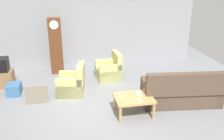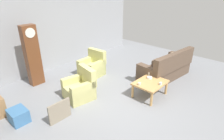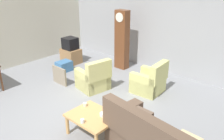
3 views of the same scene
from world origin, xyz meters
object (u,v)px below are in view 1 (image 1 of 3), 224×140
Objects in this scene: couch_floral at (181,93)px; bowl_white_stacked at (139,93)px; tv_crt at (0,65)px; storage_box_blue at (14,89)px; tv_stand_cabinet at (2,79)px; cup_cream_tall at (118,95)px; coffee_table_wood at (134,100)px; grandfather_clock at (56,46)px; framed_picture_leaning at (37,95)px; cup_blue_rimmed at (139,101)px; cup_white_porcelain at (145,89)px; armchair_olive_far at (109,70)px; armchair_olive_near at (72,84)px.

couch_floral is 14.19× the size of bowl_white_stacked.
tv_crt is 1.00× the size of storage_box_blue.
tv_stand_cabinet is 4.45m from bowl_white_stacked.
coffee_table_wood is at bearing -20.21° from cup_cream_tall.
coffee_table_wood is 2.00× the size of tv_crt.
bowl_white_stacked is at bearing 38.93° from coffee_table_wood.
grandfather_clock is at bearing 120.69° from coffee_table_wood.
coffee_table_wood is 4.37m from tv_stand_cabinet.
framed_picture_leaning is 2.86m from cup_blue_rimmed.
grandfather_clock reaches higher than bowl_white_stacked.
grandfather_clock reaches higher than cup_white_porcelain.
cup_blue_rimmed is (0.24, -2.67, 0.21)m from armchair_olive_far.
storage_box_blue is at bearing 171.19° from armchair_olive_near.
cup_blue_rimmed is at bearing -32.16° from storage_box_blue.
cup_blue_rimmed reaches higher than tv_stand_cabinet.
coffee_table_wood is 0.49m from cup_white_porcelain.
coffee_table_wood is at bearing -170.84° from couch_floral.
couch_floral is at bearing -23.30° from tv_stand_cabinet.
tv_stand_cabinet reaches higher than storage_box_blue.
grandfather_clock reaches higher than framed_picture_leaning.
armchair_olive_far is 1.53× the size of framed_picture_leaning.
coffee_table_wood is 11.91× the size of cup_blue_rimmed.
cup_white_porcelain is (2.87, -0.74, 0.25)m from framed_picture_leaning.
tv_crt is 5.09× the size of cup_white_porcelain.
tv_stand_cabinet is 1.13× the size of framed_picture_leaning.
cup_white_porcelain is (0.58, -2.08, 0.21)m from armchair_olive_far.
armchair_olive_near is 2.13m from bowl_white_stacked.
bowl_white_stacked is at bearing -175.87° from couch_floral.
cup_white_porcelain is at bearing -52.10° from grandfather_clock.
grandfather_clock reaches higher than tv_crt.
cup_white_porcelain is (0.38, 0.28, 0.12)m from coffee_table_wood.
tv_stand_cabinet is at bearing 149.29° from bowl_white_stacked.
tv_crt reaches higher than tv_stand_cabinet.
framed_picture_leaning is 6.99× the size of cup_cream_tall.
tv_crt is 5.60× the size of cup_cream_tall.
tv_crt is (-2.16, 0.94, 0.43)m from armchair_olive_near.
cup_cream_tall reaches higher than coffee_table_wood.
cup_blue_rimmed is (1.98, -3.57, -0.49)m from grandfather_clock.
couch_floral is at bearing -42.21° from grandfather_clock.
grandfather_clock reaches higher than armchair_olive_far.
tv_stand_cabinet is 1.42× the size of storage_box_blue.
grandfather_clock is 4.16× the size of tv_crt.
storage_box_blue is at bearing 150.56° from cup_cream_tall.
couch_floral is 1.10× the size of grandfather_clock.
framed_picture_leaning is (-2.29, -1.34, -0.04)m from armchair_olive_far.
tv_stand_cabinet is at bearing 179.27° from armchair_olive_far.
coffee_table_wood is 0.33m from cup_blue_rimmed.
framed_picture_leaning is at bearing 157.36° from cup_cream_tall.
armchair_olive_far is 2.08m from grandfather_clock.
cup_white_porcelain reaches higher than cup_blue_rimmed.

